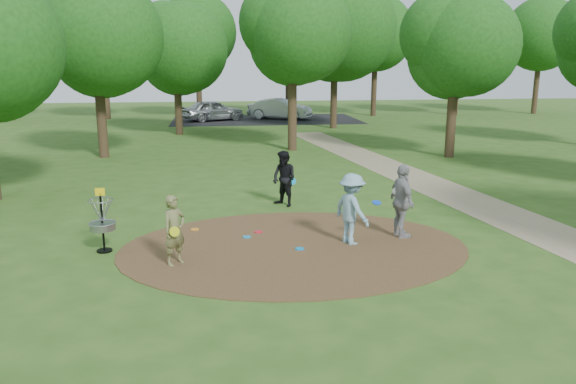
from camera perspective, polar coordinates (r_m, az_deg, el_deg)
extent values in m
plane|color=#2D5119|center=(13.62, 0.65, -5.66)|extent=(100.00, 100.00, 0.00)
cylinder|color=#47301C|center=(13.61, 0.65, -5.62)|extent=(8.40, 8.40, 0.02)
cube|color=#8C7A5B|center=(17.49, 21.28, -2.27)|extent=(7.55, 39.89, 0.01)
cube|color=black|center=(43.15, -2.29, 7.36)|extent=(14.00, 8.00, 0.01)
imported|color=olive|center=(12.54, -11.46, -3.83)|extent=(0.67, 0.67, 1.57)
cylinder|color=#E4F01A|center=(12.29, -11.45, -3.96)|extent=(0.22, 0.08, 0.22)
imported|color=#7CA6BA|center=(13.73, 6.48, -1.74)|extent=(1.09, 1.31, 1.76)
cylinder|color=blue|center=(13.84, 8.99, -1.07)|extent=(0.25, 0.25, 0.08)
imported|color=black|center=(17.24, -0.39, 1.36)|extent=(1.03, 1.06, 1.72)
cylinder|color=#0DA1E9|center=(17.35, 0.47, 1.10)|extent=(0.22, 0.06, 0.22)
imported|color=gray|center=(14.41, 11.51, -0.93)|extent=(0.61, 1.16, 1.90)
cylinder|color=white|center=(14.35, 11.02, 0.12)|extent=(0.23, 0.12, 0.22)
cylinder|color=#1781B8|center=(14.35, -4.20, -4.57)|extent=(0.22, 0.22, 0.02)
cylinder|color=#0C7DCC|center=(13.45, 1.19, -5.78)|extent=(0.22, 0.22, 0.02)
cylinder|color=red|center=(14.75, -3.03, -4.06)|extent=(0.22, 0.22, 0.02)
imported|color=#A1A4A8|center=(42.58, -7.64, 8.23)|extent=(4.91, 3.52, 1.55)
imported|color=#ADB1B5|center=(43.34, -0.82, 8.44)|extent=(5.03, 3.62, 1.58)
cylinder|color=orange|center=(15.15, -9.45, -3.76)|extent=(0.22, 0.22, 0.02)
cylinder|color=black|center=(13.84, -18.33, -3.11)|extent=(0.05, 0.05, 1.35)
cylinder|color=black|center=(14.03, -18.14, -5.68)|extent=(0.36, 0.36, 0.04)
cylinder|color=gray|center=(13.86, -18.32, -3.33)|extent=(0.60, 0.60, 0.16)
torus|color=gray|center=(13.84, -18.34, -3.01)|extent=(0.63, 0.63, 0.03)
torus|color=gray|center=(13.70, -18.50, -0.80)|extent=(0.58, 0.58, 0.02)
cube|color=yellow|center=(13.65, -18.57, 0.02)|extent=(0.22, 0.02, 0.18)
cylinder|color=#332316|center=(27.37, -18.44, 7.30)|extent=(0.44, 0.44, 3.80)
sphere|color=#194713|center=(27.27, -18.96, 14.31)|extent=(5.27, 5.27, 5.27)
cylinder|color=#332316|center=(28.11, 0.44, 8.50)|extent=(0.44, 0.44, 4.18)
sphere|color=#194713|center=(28.04, 0.45, 15.48)|extent=(4.83, 4.83, 4.83)
cylinder|color=#332316|center=(27.14, 16.26, 7.20)|extent=(0.44, 0.44, 3.61)
sphere|color=#194713|center=(27.01, 16.69, 13.66)|extent=(4.56, 4.56, 4.56)
cylinder|color=#332316|center=(34.93, -11.08, 8.56)|extent=(0.44, 0.44, 3.42)
sphere|color=#194713|center=(34.83, -11.31, 13.77)|extent=(5.32, 5.32, 5.32)
cylinder|color=#332316|center=(37.64, 4.68, 9.80)|extent=(0.44, 0.44, 4.37)
sphere|color=#194713|center=(37.62, 4.80, 16.01)|extent=(6.88, 6.88, 6.88)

